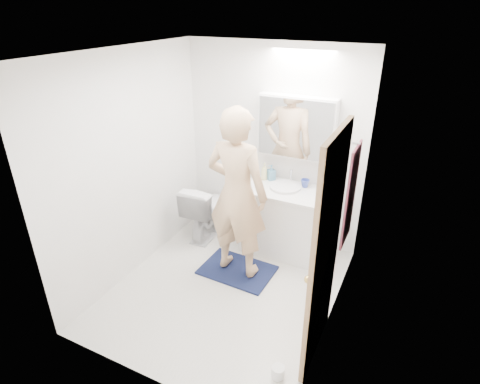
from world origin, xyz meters
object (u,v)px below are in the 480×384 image
Objects in this scene: vanity_cabinet at (283,221)px; soap_bottle_b at (271,172)px; medicine_cabinet at (296,127)px; soap_bottle_a at (264,172)px; toilet at (206,209)px; toilet_paper_roll at (278,372)px; person at (237,194)px; toothbrush_cup at (305,183)px.

soap_bottle_b reaches higher than vanity_cabinet.
soap_bottle_a is (-0.35, -0.06, -0.58)m from medicine_cabinet.
toilet reaches higher than toilet_paper_roll.
person is 16.87× the size of toilet_paper_roll.
toilet_paper_roll is (0.94, -1.89, -0.87)m from soap_bottle_a.
person reaches higher than toilet.
person reaches higher than soap_bottle_b.
toilet is at bearing 134.90° from toilet_paper_roll.
toothbrush_cup is (0.19, 0.16, 0.48)m from vanity_cabinet.
vanity_cabinet is at bearing -25.34° from soap_bottle_a.
toilet is 0.98m from soap_bottle_b.
toilet is 3.57× the size of soap_bottle_a.
toothbrush_cup is at bearing -118.93° from person.
toilet is 1.32m from toothbrush_cup.
medicine_cabinet is 1.56m from toilet.
person is 9.78× the size of soap_bottle_b.
toilet_paper_roll is at bearing -65.77° from soap_bottle_b.
soap_bottle_a is at bearing 154.66° from vanity_cabinet.
vanity_cabinet reaches higher than toilet_paper_roll.
medicine_cabinet is 0.47× the size of person.
toilet is at bearing -158.68° from soap_bottle_b.
medicine_cabinet is at bearing 106.98° from toilet_paper_roll.
toothbrush_cup is 0.92× the size of toilet_paper_roll.
medicine_cabinet reaches higher than toothbrush_cup.
vanity_cabinet is 4.33× the size of soap_bottle_a.
toilet is at bearing -166.97° from toothbrush_cup.
person is at bearing -88.01° from soap_bottle_a.
soap_bottle_b is (0.05, 0.82, -0.06)m from person.
medicine_cabinet reaches higher than vanity_cabinet.
person is at bearing 140.46° from toilet.
soap_bottle_b is at bearing -91.41° from person.
soap_bottle_a is (0.68, 0.27, 0.55)m from toilet.
soap_bottle_a is at bearing -161.37° from toilet.
soap_bottle_b is at bearing -173.63° from medicine_cabinet.
toilet_paper_roll is at bearing -63.49° from soap_bottle_a.
toothbrush_cup is at bearing -17.00° from medicine_cabinet.
soap_bottle_a is 2.29m from toilet_paper_roll.
toilet is (-1.02, -0.33, -1.13)m from medicine_cabinet.
medicine_cabinet is at bearing 163.00° from toothbrush_cup.
vanity_cabinet is at bearing -176.14° from toilet.
vanity_cabinet is 1.21× the size of toilet.
soap_bottle_a reaches higher than vanity_cabinet.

